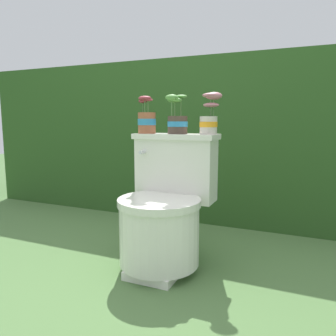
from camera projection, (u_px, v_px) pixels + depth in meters
name	position (u px, v px, depth m)	size (l,w,h in m)	color
ground_plane	(141.00, 269.00, 1.76)	(12.00, 12.00, 0.00)	#4C703D
hedge_backdrop	(214.00, 138.00, 2.97)	(4.04, 1.10, 1.26)	#284C1E
toilet	(165.00, 211.00, 1.76)	(0.47, 0.54, 0.72)	silver
potted_plant_left	(147.00, 120.00, 1.90)	(0.11, 0.11, 0.21)	#9E5638
potted_plant_midleft	(177.00, 120.00, 1.84)	(0.11, 0.13, 0.22)	#47382D
potted_plant_middle	(210.00, 117.00, 1.78)	(0.12, 0.10, 0.23)	beige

